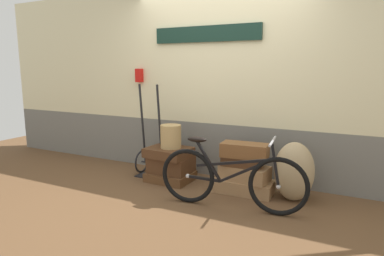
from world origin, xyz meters
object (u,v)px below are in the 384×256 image
at_px(suitcase_4, 245,173).
at_px(suitcase_1, 171,164).
at_px(wicker_basket, 171,136).
at_px(luggage_trolley, 151,155).
at_px(suitcase_2, 169,152).
at_px(suitcase_0, 171,176).
at_px(suitcase_5, 242,161).
at_px(burlap_sack, 294,171).
at_px(bicycle, 230,179).
at_px(suitcase_6, 245,150).
at_px(suitcase_3, 243,186).

bearing_deg(suitcase_4, suitcase_1, -173.74).
distance_m(wicker_basket, luggage_trolley, 0.53).
height_order(suitcase_1, suitcase_2, suitcase_2).
bearing_deg(suitcase_4, wicker_basket, -172.52).
distance_m(suitcase_0, suitcase_5, 1.06).
bearing_deg(suitcase_2, burlap_sack, 5.60).
distance_m(luggage_trolley, bicycle, 1.56).
bearing_deg(bicycle, suitcase_6, 90.64).
bearing_deg(suitcase_0, wicker_basket, -3.62).
relative_size(suitcase_0, suitcase_6, 1.05).
distance_m(suitcase_0, bicycle, 1.20).
bearing_deg(burlap_sack, wicker_basket, -178.45).
relative_size(suitcase_5, wicker_basket, 1.48).
bearing_deg(luggage_trolley, burlap_sack, -1.89).
height_order(suitcase_6, wicker_basket, wicker_basket).
bearing_deg(wicker_basket, suitcase_2, -163.24).
distance_m(suitcase_0, suitcase_6, 1.15).
bearing_deg(bicycle, suitcase_2, 154.84).
relative_size(suitcase_2, wicker_basket, 1.81).
height_order(burlap_sack, bicycle, bicycle).
bearing_deg(suitcase_2, suitcase_3, 5.31).
bearing_deg(burlap_sack, suitcase_3, -177.63).
height_order(suitcase_0, suitcase_6, suitcase_6).
xyz_separation_m(suitcase_5, suitcase_6, (0.04, -0.02, 0.14)).
xyz_separation_m(suitcase_5, wicker_basket, (-1.00, -0.00, 0.21)).
distance_m(suitcase_6, bicycle, 0.53).
bearing_deg(bicycle, suitcase_5, 94.76).
distance_m(suitcase_4, wicker_basket, 1.09).
bearing_deg(luggage_trolley, suitcase_5, -4.41).
relative_size(suitcase_0, suitcase_4, 0.99).
bearing_deg(suitcase_1, bicycle, -27.06).
distance_m(suitcase_4, suitcase_5, 0.15).
bearing_deg(suitcase_3, suitcase_2, 179.73).
height_order(suitcase_6, luggage_trolley, luggage_trolley).
bearing_deg(luggage_trolley, suitcase_3, -3.67).
distance_m(suitcase_0, suitcase_1, 0.17).
bearing_deg(suitcase_5, suitcase_1, 178.06).
bearing_deg(luggage_trolley, suitcase_0, -15.84).
xyz_separation_m(suitcase_1, suitcase_2, (-0.02, -0.03, 0.17)).
height_order(wicker_basket, luggage_trolley, luggage_trolley).
xyz_separation_m(suitcase_0, suitcase_4, (1.04, 0.02, 0.19)).
distance_m(suitcase_1, suitcase_2, 0.17).
bearing_deg(wicker_basket, suitcase_3, 1.08).
relative_size(suitcase_1, suitcase_4, 0.93).
relative_size(suitcase_0, burlap_sack, 0.84).
relative_size(suitcase_5, suitcase_6, 0.84).
xyz_separation_m(suitcase_2, suitcase_3, (1.05, 0.03, -0.32)).
bearing_deg(burlap_sack, suitcase_5, -176.14).
xyz_separation_m(suitcase_1, bicycle, (1.05, -0.53, 0.11)).
bearing_deg(suitcase_2, wicker_basket, 20.51).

